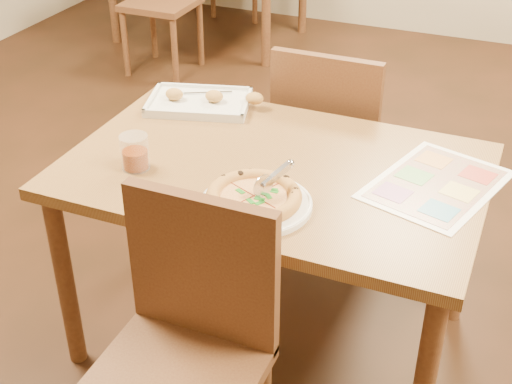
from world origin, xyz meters
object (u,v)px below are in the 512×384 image
at_px(dining_table, 274,188).
at_px(menu, 436,184).
at_px(chair_near, 189,323).
at_px(appetizer_tray, 202,102).
at_px(plate, 256,204).
at_px(pizza, 254,197).
at_px(pizza_cutter, 273,178).
at_px(chair_far, 330,129).
at_px(glass_tumbler, 135,154).

relative_size(dining_table, menu, 2.91).
bearing_deg(chair_near, appetizer_tray, 113.95).
xyz_separation_m(plate, appetizer_tray, (-0.44, 0.55, 0.01)).
bearing_deg(pizza, menu, 34.82).
bearing_deg(pizza_cutter, chair_near, -162.43).
distance_m(chair_near, plate, 0.40).
bearing_deg(chair_far, chair_near, 90.00).
distance_m(chair_far, plate, 0.86).
xyz_separation_m(pizza, glass_tumbler, (-0.42, 0.06, 0.02)).
bearing_deg(chair_near, glass_tumbler, 132.91).
bearing_deg(chair_far, plate, 92.66).
height_order(chair_near, pizza_cutter, chair_near).
xyz_separation_m(pizza_cutter, menu, (0.42, 0.28, -0.08)).
height_order(plate, glass_tumbler, glass_tumbler).
relative_size(chair_near, glass_tumbler, 4.25).
xyz_separation_m(pizza_cutter, appetizer_tray, (-0.48, 0.51, -0.07)).
height_order(dining_table, pizza, pizza).
bearing_deg(pizza_cutter, plate, 165.54).
distance_m(chair_far, glass_tumbler, 0.90).
distance_m(plate, glass_tumbler, 0.44).
relative_size(pizza_cutter, glass_tumbler, 1.15).
xyz_separation_m(dining_table, pizza, (0.03, -0.24, 0.12)).
height_order(pizza, pizza_cutter, pizza_cutter).
distance_m(dining_table, appetizer_tray, 0.51).
distance_m(dining_table, chair_near, 0.61).
xyz_separation_m(dining_table, chair_near, (0.00, -0.60, -0.07)).
xyz_separation_m(appetizer_tray, menu, (0.89, -0.23, -0.01)).
relative_size(chair_near, menu, 1.05).
distance_m(chair_near, appetizer_tray, 1.01).
relative_size(dining_table, plate, 4.05).
relative_size(chair_far, plate, 1.46).
xyz_separation_m(appetizer_tray, glass_tumbler, (0.01, -0.48, 0.03)).
bearing_deg(glass_tumbler, chair_far, 63.38).
height_order(pizza, glass_tumbler, glass_tumbler).
height_order(chair_near, appetizer_tray, chair_near).
relative_size(pizza_cutter, appetizer_tray, 0.29).
distance_m(pizza, glass_tumbler, 0.43).
height_order(pizza_cutter, appetizer_tray, pizza_cutter).
bearing_deg(dining_table, pizza, -82.45).
bearing_deg(chair_near, plate, 83.76).
relative_size(plate, appetizer_tray, 0.73).
relative_size(chair_near, appetizer_tray, 1.07).
bearing_deg(chair_near, chair_far, 90.00).
xyz_separation_m(pizza, pizza_cutter, (0.04, 0.04, 0.05)).
height_order(glass_tumbler, menu, glass_tumbler).
xyz_separation_m(dining_table, plate, (0.04, -0.24, 0.09)).
distance_m(chair_near, pizza_cutter, 0.47).
distance_m(plate, pizza_cutter, 0.09).
relative_size(chair_near, pizza, 1.71).
relative_size(dining_table, pizza_cutter, 10.25).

